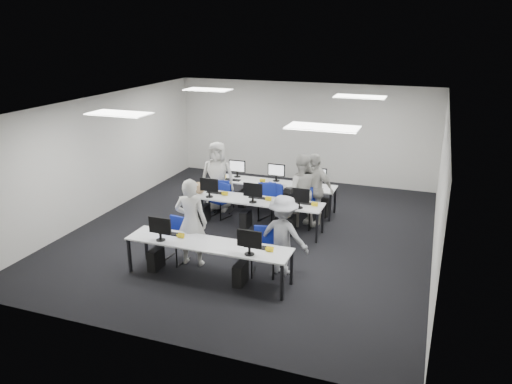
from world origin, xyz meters
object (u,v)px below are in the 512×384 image
(chair_2, at_px, (221,207))
(photographer, at_px, (283,235))
(desk_mid, at_px, (256,202))
(student_2, at_px, (218,176))
(chair_5, at_px, (224,201))
(chair_0, at_px, (175,248))
(chair_3, at_px, (271,209))
(chair_1, at_px, (264,260))
(student_0, at_px, (191,222))
(chair_4, at_px, (304,215))
(desk_front, at_px, (208,246))
(chair_7, at_px, (303,211))
(student_3, at_px, (314,189))
(chair_6, at_px, (267,205))
(student_1, at_px, (301,190))

(chair_2, xyz_separation_m, photographer, (2.36, -2.34, 0.53))
(desk_mid, relative_size, photographer, 2.01)
(student_2, distance_m, photographer, 3.84)
(student_2, bearing_deg, chair_5, -20.40)
(chair_0, bearing_deg, chair_3, 74.77)
(chair_0, bearing_deg, desk_mid, 72.83)
(chair_1, distance_m, student_0, 1.62)
(chair_4, distance_m, chair_5, 2.24)
(desk_mid, height_order, student_2, student_2)
(desk_front, relative_size, chair_7, 3.27)
(chair_2, relative_size, chair_5, 0.95)
(student_3, bearing_deg, desk_front, -93.75)
(chair_0, bearing_deg, chair_2, 99.96)
(chair_1, bearing_deg, student_2, 115.30)
(desk_front, xyz_separation_m, student_3, (1.19, 3.39, 0.20))
(chair_1, xyz_separation_m, student_3, (0.27, 2.85, 0.59))
(desk_mid, distance_m, chair_6, 0.98)
(student_2, bearing_deg, student_0, -85.87)
(chair_3, bearing_deg, chair_2, -152.19)
(chair_6, height_order, photographer, photographer)
(student_0, bearing_deg, chair_1, 177.48)
(chair_7, height_order, student_3, student_3)
(chair_7, bearing_deg, student_2, 162.00)
(chair_3, height_order, chair_6, chair_6)
(student_2, bearing_deg, chair_6, -10.32)
(chair_2, bearing_deg, student_3, 26.03)
(chair_7, xyz_separation_m, photographer, (0.32, -2.65, 0.49))
(photographer, bearing_deg, chair_1, 34.46)
(chair_2, height_order, chair_6, chair_6)
(chair_0, xyz_separation_m, chair_3, (1.14, 2.78, 0.00))
(chair_5, bearing_deg, chair_4, -15.15)
(desk_front, relative_size, student_2, 1.77)
(chair_5, xyz_separation_m, photographer, (2.45, -2.76, 0.52))
(chair_0, height_order, chair_6, chair_6)
(chair_0, distance_m, chair_5, 3.03)
(chair_5, bearing_deg, student_2, 162.48)
(chair_2, bearing_deg, chair_6, 40.41)
(student_0, distance_m, student_2, 3.15)
(chair_2, xyz_separation_m, chair_6, (1.07, 0.46, 0.03))
(student_0, relative_size, student_2, 0.99)
(chair_4, height_order, chair_7, chair_7)
(desk_front, bearing_deg, chair_4, 71.85)
(chair_7, xyz_separation_m, student_1, (-0.03, -0.13, 0.57))
(chair_1, distance_m, chair_2, 3.21)
(chair_0, bearing_deg, chair_4, 60.63)
(chair_5, height_order, student_3, student_3)
(desk_mid, bearing_deg, chair_4, 28.77)
(chair_3, bearing_deg, photographer, -47.27)
(desk_front, relative_size, chair_1, 3.48)
(chair_2, distance_m, photographer, 3.37)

